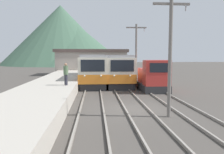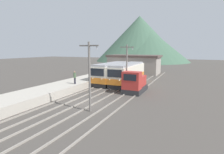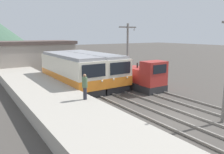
# 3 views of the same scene
# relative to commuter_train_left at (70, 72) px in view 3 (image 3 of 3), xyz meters

# --- Properties ---
(ground_plane) EXTENTS (200.00, 200.00, 0.00)m
(ground_plane) POSITION_rel_commuter_train_left_xyz_m (2.60, -12.11, -1.64)
(ground_plane) COLOR #47423D
(platform_left) EXTENTS (4.50, 54.00, 0.99)m
(platform_left) POSITION_rel_commuter_train_left_xyz_m (-3.65, -12.11, -1.14)
(platform_left) COLOR #ADA599
(platform_left) RESTS_ON ground
(track_left) EXTENTS (1.54, 60.00, 0.14)m
(track_left) POSITION_rel_commuter_train_left_xyz_m (0.00, -12.11, -1.57)
(track_left) COLOR gray
(track_left) RESTS_ON ground
(track_center) EXTENTS (1.54, 60.00, 0.14)m
(track_center) POSITION_rel_commuter_train_left_xyz_m (2.80, -12.11, -1.57)
(track_center) COLOR gray
(track_center) RESTS_ON ground
(track_right) EXTENTS (1.54, 60.00, 0.14)m
(track_right) POSITION_rel_commuter_train_left_xyz_m (5.80, -12.11, -1.57)
(track_right) COLOR gray
(track_right) RESTS_ON ground
(commuter_train_left) EXTENTS (2.84, 10.34, 3.51)m
(commuter_train_left) POSITION_rel_commuter_train_left_xyz_m (0.00, 0.00, 0.00)
(commuter_train_left) COLOR #28282B
(commuter_train_left) RESTS_ON ground
(commuter_train_center) EXTENTS (2.84, 11.20, 3.47)m
(commuter_train_center) POSITION_rel_commuter_train_left_xyz_m (2.80, 0.49, -0.02)
(commuter_train_center) COLOR #28282B
(commuter_train_center) RESTS_ON ground
(shunting_locomotive) EXTENTS (2.40, 4.83, 3.00)m
(shunting_locomotive) POSITION_rel_commuter_train_left_xyz_m (5.80, -4.91, -0.43)
(shunting_locomotive) COLOR #28282B
(shunting_locomotive) RESTS_ON ground
(catenary_mast_mid) EXTENTS (2.00, 0.20, 6.50)m
(catenary_mast_mid) POSITION_rel_commuter_train_left_xyz_m (4.31, -4.11, 1.93)
(catenary_mast_mid) COLOR slate
(catenary_mast_mid) RESTS_ON ground
(person_on_platform) EXTENTS (0.38, 0.38, 1.82)m
(person_on_platform) POSITION_rel_commuter_train_left_xyz_m (-2.16, -7.67, 0.34)
(person_on_platform) COLOR #282833
(person_on_platform) RESTS_ON platform_left
(station_building) EXTENTS (12.60, 6.30, 4.49)m
(station_building) POSITION_rel_commuter_train_left_xyz_m (-0.37, 13.89, 0.63)
(station_building) COLOR gray
(station_building) RESTS_ON ground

